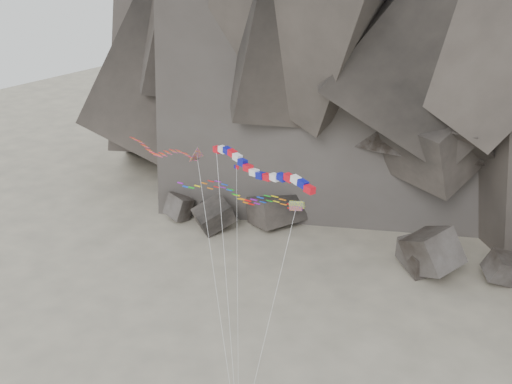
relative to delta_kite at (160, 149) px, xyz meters
The scene contains 5 objects.
boulder_field 38.30m from the delta_kite, 74.36° to the left, with size 69.16×15.59×8.05m.
delta_kite is the anchor object (origin of this frame).
banner_kite 13.23m from the delta_kite, 13.76° to the right, with size 12.26×9.18×23.22m.
parafoil_kite 8.85m from the delta_kite, ahead, with size 13.68×9.07×19.55m.
pennant_kite 11.34m from the delta_kite, ahead, with size 6.87×10.35×20.79m.
Camera 1 is at (29.28, -41.68, 41.48)m, focal length 45.00 mm.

